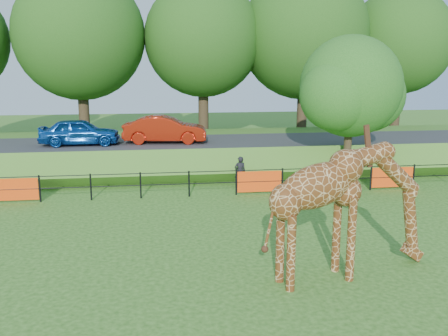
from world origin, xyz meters
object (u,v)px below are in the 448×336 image
at_px(car_blue, 80,132).
at_px(car_red, 165,129).
at_px(giraffe, 350,211).
at_px(visitor, 240,172).
at_px(tree_east, 352,90).

bearing_deg(car_blue, car_red, -88.41).
height_order(giraffe, car_red, giraffe).
bearing_deg(visitor, giraffe, 95.15).
relative_size(giraffe, tree_east, 0.73).
xyz_separation_m(giraffe, car_red, (-4.39, 14.22, 0.37)).
height_order(car_red, visitor, car_red).
distance_m(giraffe, car_blue, 16.54).
distance_m(giraffe, visitor, 9.96).
bearing_deg(car_blue, giraffe, -148.76).
distance_m(giraffe, tree_east, 11.19).
bearing_deg(giraffe, car_red, 93.32).
relative_size(car_red, tree_east, 0.63).
height_order(giraffe, car_blue, giraffe).
bearing_deg(giraffe, visitor, 82.95).
relative_size(car_blue, visitor, 2.82).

